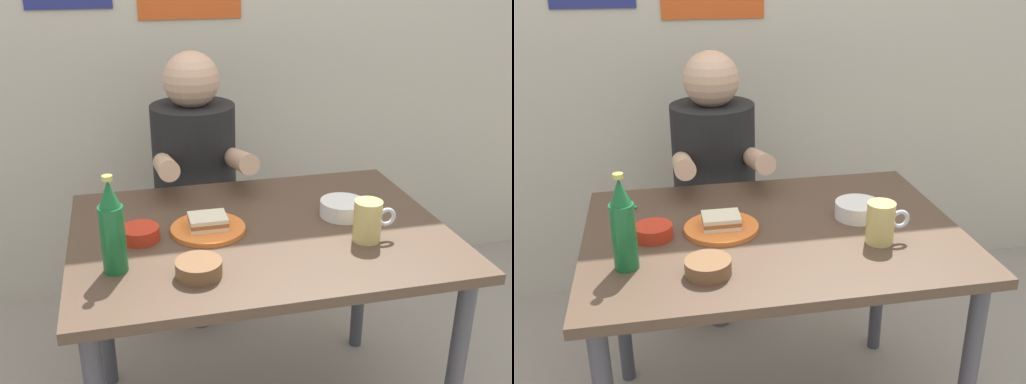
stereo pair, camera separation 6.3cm
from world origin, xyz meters
TOP-DOWN VIEW (x-y plane):
  - wall_back at (-0.00, 1.05)m, footprint 4.40×0.09m
  - dining_table at (0.00, 0.00)m, footprint 1.10×0.80m
  - stool at (-0.11, 0.63)m, footprint 0.34×0.34m
  - person_seated at (-0.11, 0.62)m, footprint 0.33×0.56m
  - plate_orange at (-0.15, 0.02)m, footprint 0.22×0.22m
  - sandwich at (-0.15, 0.02)m, footprint 0.11×0.09m
  - beer_mug at (0.28, -0.14)m, footprint 0.13×0.08m
  - beer_bottle at (-0.42, -0.15)m, footprint 0.06×0.06m
  - sauce_bowl_chili at (-0.35, 0.01)m, footprint 0.11×0.11m
  - rice_bowl_white at (0.27, 0.04)m, footprint 0.14×0.14m
  - condiment_bowl_brown at (-0.21, -0.22)m, footprint 0.12×0.12m
  - spoon at (-0.42, 0.22)m, footprint 0.06×0.12m

SIDE VIEW (x-z plane):
  - stool at x=-0.11m, z-range 0.12..0.57m
  - dining_table at x=0.00m, z-range 0.28..1.02m
  - spoon at x=-0.42m, z-range 0.74..0.75m
  - plate_orange at x=-0.15m, z-range 0.74..0.75m
  - sauce_bowl_chili at x=-0.35m, z-range 0.74..0.78m
  - condiment_bowl_brown at x=-0.21m, z-range 0.74..0.78m
  - person_seated at x=-0.11m, z-range 0.41..1.13m
  - rice_bowl_white at x=0.27m, z-range 0.74..0.79m
  - sandwich at x=-0.15m, z-range 0.75..0.79m
  - beer_mug at x=0.28m, z-range 0.74..0.86m
  - beer_bottle at x=-0.42m, z-range 0.73..0.99m
  - wall_back at x=0.00m, z-range 0.00..2.60m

